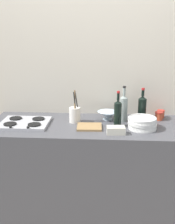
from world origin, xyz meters
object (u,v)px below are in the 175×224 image
Objects in this scene: mixing_bowl at (108,115)px; condiment_jar_rear at (159,116)px; wine_bottle_leftmost at (124,108)px; wine_bottle_mid_left at (142,108)px; cutting_board at (89,127)px; butter_dish at (116,130)px; utensil_crock at (75,114)px; stovetop_hob at (25,123)px; wine_bottle_mid_right at (118,113)px; condiment_jar_front at (161,114)px; plate_stack at (142,123)px.

mixing_bowl is 0.48m from condiment_jar_rear.
wine_bottle_leftmost is 4.21× the size of condiment_jar_rear.
condiment_jar_rear is (0.16, 0.02, -0.08)m from wine_bottle_mid_left.
cutting_board is at bearing -146.99° from wine_bottle_leftmost.
butter_dish reaches higher than cutting_board.
wine_bottle_mid_left reaches higher than utensil_crock.
wine_bottle_mid_right reaches higher than stovetop_hob.
stovetop_hob is at bearing -167.16° from condiment_jar_front.
cutting_board is at bearing -123.37° from mixing_bowl.
utensil_crock reaches higher than condiment_jar_front.
condiment_jar_front is 0.35× the size of cutting_board.
utensil_crock is (-0.62, -0.10, -0.05)m from wine_bottle_mid_left.
utensil_crock reaches higher than plate_stack.
butter_dish is at bearing -136.61° from condiment_jar_rear.
wine_bottle_mid_left reaches higher than mixing_bowl.
mixing_bowl is 1.32× the size of butter_dish.
mixing_bowl is (-0.09, 0.19, -0.08)m from wine_bottle_mid_right.
plate_stack is at bearing -123.25° from condiment_jar_front.
utensil_crock is at bearing -166.53° from condiment_jar_front.
wine_bottle_leftmost is at bearing -165.21° from wine_bottle_mid_left.
condiment_jar_front is at bearing 68.31° from condiment_jar_rear.
stovetop_hob is 1.35× the size of wine_bottle_mid_right.
condiment_jar_front is at bearing 13.47° from utensil_crock.
wine_bottle_mid_left is at bearing 84.80° from plate_stack.
wine_bottle_mid_left is 0.33m from mixing_bowl.
wine_bottle_mid_left is at bearing 27.01° from cutting_board.
stovetop_hob is at bearing -168.32° from utensil_crock.
wine_bottle_mid_left is 0.23m from condiment_jar_front.
mixing_bowl is at bearing -177.55° from condiment_jar_rear.
butter_dish is 2.01× the size of condiment_jar_front.
butter_dish is at bearing -148.60° from plate_stack.
wine_bottle_mid_right is at bearing -65.52° from mixing_bowl.
condiment_jar_rear is at bearing 53.70° from plate_stack.
condiment_jar_rear is (-0.03, -0.08, 0.00)m from condiment_jar_front.
condiment_jar_rear is (0.42, 0.39, 0.01)m from butter_dish.
cutting_board is at bearing -178.50° from plate_stack.
mixing_bowl is (-0.30, 0.23, -0.01)m from plate_stack.
mixing_bowl is at bearing 100.16° from butter_dish.
butter_dish is 0.26m from cutting_board.
mixing_bowl is 0.32m from utensil_crock.
mixing_bowl is (-0.32, -0.00, -0.08)m from wine_bottle_mid_left.
wine_bottle_mid_right is (-0.06, -0.14, -0.01)m from wine_bottle_leftmost.
utensil_crock reaches higher than cutting_board.
wine_bottle_mid_right is 0.46m from condiment_jar_rear.
wine_bottle_leftmost is 0.41m from condiment_jar_front.
condiment_jar_front is (0.45, 0.47, 0.01)m from butter_dish.
utensil_crock is (-0.45, -0.05, -0.06)m from wine_bottle_leftmost.
plate_stack is at bearing -37.96° from mixing_bowl.
utensil_crock is 3.82× the size of condiment_jar_rear.
butter_dish is at bearing -133.51° from condiment_jar_front.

